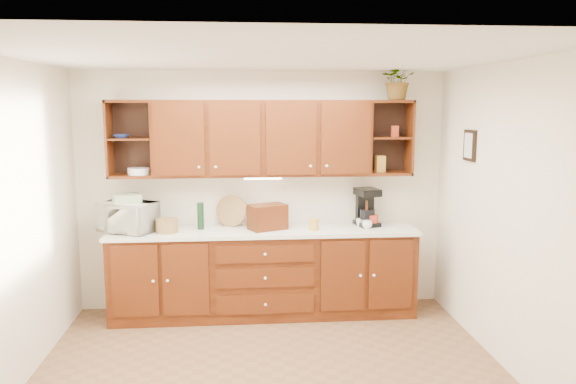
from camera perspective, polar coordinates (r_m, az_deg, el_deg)
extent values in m
plane|color=brown|center=(4.90, -1.65, -18.30)|extent=(4.00, 4.00, 0.00)
plane|color=white|center=(4.38, -1.80, 13.59)|extent=(4.00, 4.00, 0.00)
plane|color=#F0E6CA|center=(6.19, -2.63, 0.10)|extent=(4.00, 0.00, 4.00)
plane|color=#F0E6CA|center=(4.79, -26.38, -3.36)|extent=(0.00, 3.50, 3.50)
plane|color=#F0E6CA|center=(4.99, 21.89, -2.62)|extent=(0.00, 3.50, 3.50)
cube|color=#391406|center=(6.08, -2.46, -8.27)|extent=(3.20, 0.60, 0.90)
cube|color=white|center=(5.95, -2.48, -3.97)|extent=(3.24, 0.64, 0.04)
cube|color=#391406|center=(5.96, -2.61, 5.48)|extent=(2.30, 0.33, 0.80)
cube|color=black|center=(6.21, -15.50, 5.30)|extent=(0.45, 0.02, 0.80)
cube|color=black|center=(6.32, 9.95, 5.54)|extent=(0.45, 0.02, 0.80)
cube|color=#391406|center=(6.06, -15.76, 5.21)|extent=(0.43, 0.30, 0.02)
cube|color=#391406|center=(6.17, 10.31, 5.46)|extent=(0.43, 0.30, 0.02)
cube|color=#391406|center=(6.16, 10.41, 9.03)|extent=(0.45, 0.33, 0.03)
cube|color=white|center=(5.95, -2.56, 1.41)|extent=(0.40, 0.05, 0.02)
cube|color=black|center=(5.72, 17.98, 4.52)|extent=(0.03, 0.24, 0.30)
cylinder|color=olive|center=(5.91, -12.20, -3.36)|extent=(0.29, 0.29, 0.14)
imported|color=beige|center=(6.04, -15.97, -2.44)|extent=(0.66, 0.57, 0.31)
cube|color=#DECF68|center=(6.00, -16.05, -0.63)|extent=(0.32, 0.28, 0.08)
cylinder|color=black|center=(5.98, -8.88, -2.42)|extent=(0.07, 0.07, 0.28)
cylinder|color=olive|center=(6.12, -5.77, -3.37)|extent=(0.35, 0.20, 0.34)
cube|color=#391406|center=(5.91, -2.10, -2.55)|extent=(0.44, 0.37, 0.26)
cylinder|color=#391406|center=(6.08, 7.97, -2.21)|extent=(0.02, 0.02, 0.28)
cylinder|color=#391406|center=(6.11, 7.94, -3.45)|extent=(0.11, 0.11, 0.02)
imported|color=white|center=(6.15, 8.51, -3.06)|extent=(0.14, 0.14, 0.08)
imported|color=white|center=(6.13, 7.29, -3.07)|extent=(0.14, 0.14, 0.08)
imported|color=white|center=(6.03, 8.04, -3.29)|extent=(0.14, 0.14, 0.08)
cylinder|color=#A02C17|center=(6.13, 8.60, -2.89)|extent=(0.15, 0.15, 0.13)
cylinder|color=white|center=(6.13, 7.87, -2.62)|extent=(0.09, 0.09, 0.18)
cylinder|color=gold|center=(5.89, 2.66, -3.31)|extent=(0.13, 0.13, 0.12)
cube|color=black|center=(6.18, 8.00, -3.17)|extent=(0.27, 0.32, 0.04)
cube|color=black|center=(6.25, 7.82, -1.41)|extent=(0.20, 0.11, 0.35)
cube|color=black|center=(6.12, 8.07, 0.00)|extent=(0.27, 0.32, 0.08)
cylinder|color=black|center=(6.15, 8.07, -2.42)|extent=(0.19, 0.19, 0.15)
imported|color=navy|center=(6.07, -16.58, 5.46)|extent=(0.18, 0.18, 0.04)
cylinder|color=white|center=(6.05, -14.92, 2.06)|extent=(0.28, 0.28, 0.07)
cube|color=gold|center=(6.16, 9.34, 2.85)|extent=(0.11, 0.09, 0.18)
cube|color=#A02C17|center=(6.16, 10.78, 6.08)|extent=(0.09, 0.08, 0.12)
imported|color=#999999|center=(6.15, 11.12, 11.14)|extent=(0.49, 0.46, 0.43)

